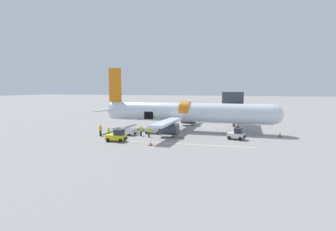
# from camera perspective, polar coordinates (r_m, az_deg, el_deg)

# --- Properties ---
(ground_plane) EXTENTS (500.00, 500.00, 0.00)m
(ground_plane) POSITION_cam_1_polar(r_m,az_deg,el_deg) (44.73, 1.67, -3.94)
(ground_plane) COLOR gray
(apron_marking_line) EXTENTS (20.53, 1.33, 0.01)m
(apron_marking_line) POSITION_cam_1_polar(r_m,az_deg,el_deg) (36.52, 2.62, -6.16)
(apron_marking_line) COLOR silver
(apron_marking_line) RESTS_ON ground_plane
(jet_bridge_stub) EXTENTS (3.70, 12.69, 7.04)m
(jet_bridge_stub) POSITION_cam_1_polar(r_m,az_deg,el_deg) (52.97, 14.25, 3.16)
(jet_bridge_stub) COLOR #4C4C51
(jet_bridge_stub) RESTS_ON ground_plane
(airplane) EXTENTS (33.11, 25.78, 11.58)m
(airplane) POSITION_cam_1_polar(r_m,az_deg,el_deg) (47.42, 3.34, 0.60)
(airplane) COLOR silver
(airplane) RESTS_ON ground_plane
(baggage_tug_lead) EXTENTS (3.07, 2.03, 1.73)m
(baggage_tug_lead) POSITION_cam_1_polar(r_m,az_deg,el_deg) (38.72, -11.08, -4.48)
(baggage_tug_lead) COLOR yellow
(baggage_tug_lead) RESTS_ON ground_plane
(baggage_tug_mid) EXTENTS (2.75, 2.27, 1.74)m
(baggage_tug_mid) POSITION_cam_1_polar(r_m,az_deg,el_deg) (40.80, 14.74, -4.05)
(baggage_tug_mid) COLOR silver
(baggage_tug_mid) RESTS_ON ground_plane
(baggage_cart_loading) EXTENTS (4.32, 2.36, 1.04)m
(baggage_cart_loading) POSITION_cam_1_polar(r_m,az_deg,el_deg) (44.03, -9.05, -3.50)
(baggage_cart_loading) COLOR silver
(baggage_cart_loading) RESTS_ON ground_plane
(baggage_cart_queued) EXTENTS (3.78, 1.95, 0.92)m
(baggage_cart_queued) POSITION_cam_1_polar(r_m,az_deg,el_deg) (44.79, -3.11, -3.33)
(baggage_cart_queued) COLOR silver
(baggage_cart_queued) RESTS_ON ground_plane
(ground_crew_loader_a) EXTENTS (0.55, 0.39, 1.58)m
(ground_crew_loader_a) POSITION_cam_1_polar(r_m,az_deg,el_deg) (41.60, -4.21, -3.53)
(ground_crew_loader_a) COLOR #2D2D33
(ground_crew_loader_a) RESTS_ON ground_plane
(ground_crew_loader_b) EXTENTS (0.59, 0.59, 1.86)m
(ground_crew_loader_b) POSITION_cam_1_polar(r_m,az_deg,el_deg) (43.63, -14.49, -3.07)
(ground_crew_loader_b) COLOR black
(ground_crew_loader_b) RESTS_ON ground_plane
(ground_crew_driver) EXTENTS (0.41, 0.58, 1.65)m
(ground_crew_driver) POSITION_cam_1_polar(r_m,az_deg,el_deg) (42.63, -5.91, -3.27)
(ground_crew_driver) COLOR black
(ground_crew_driver) RESTS_ON ground_plane
(ground_crew_supervisor) EXTENTS (0.46, 0.53, 1.54)m
(ground_crew_supervisor) POSITION_cam_1_polar(r_m,az_deg,el_deg) (42.55, -12.78, -3.48)
(ground_crew_supervisor) COLOR #1E2338
(ground_crew_supervisor) RESTS_ON ground_plane
(suitcase_on_tarmac_upright) EXTENTS (0.36, 0.32, 0.62)m
(suitcase_on_tarmac_upright) POSITION_cam_1_polar(r_m,az_deg,el_deg) (43.61, -12.77, -4.00)
(suitcase_on_tarmac_upright) COLOR olive
(suitcase_on_tarmac_upright) RESTS_ON ground_plane
(safety_cone_nose) EXTENTS (0.63, 0.63, 0.74)m
(safety_cone_nose) POSITION_cam_1_polar(r_m,az_deg,el_deg) (45.56, 23.21, -3.79)
(safety_cone_nose) COLOR black
(safety_cone_nose) RESTS_ON ground_plane
(safety_cone_engine_left) EXTENTS (0.60, 0.60, 0.63)m
(safety_cone_engine_left) POSITION_cam_1_polar(r_m,az_deg,el_deg) (35.47, -3.79, -6.05)
(safety_cone_engine_left) COLOR black
(safety_cone_engine_left) RESTS_ON ground_plane
(safety_cone_wingtip) EXTENTS (0.53, 0.53, 0.76)m
(safety_cone_wingtip) POSITION_cam_1_polar(r_m,az_deg,el_deg) (40.85, 3.00, -4.37)
(safety_cone_wingtip) COLOR black
(safety_cone_wingtip) RESTS_ON ground_plane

